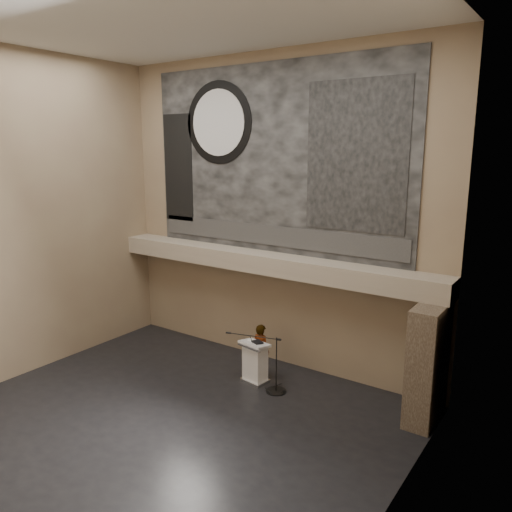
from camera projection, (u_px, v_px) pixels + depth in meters
The scene contains 20 objects.
floor at pixel (176, 418), 11.35m from camera, with size 10.00×10.00×0.00m, color black.
ceiling at pixel (161, 15), 9.53m from camera, with size 10.00×10.00×0.00m, color silver.
wall_back at pixel (273, 213), 13.65m from camera, with size 10.00×0.02×8.50m, color #7D654F.
wall_left at pixel (33, 216), 13.22m from camera, with size 0.02×8.00×8.50m, color #7D654F.
wall_right at pixel (405, 265), 7.66m from camera, with size 0.02×8.00×8.50m, color #7D654F.
soffit at pixel (264, 262), 13.61m from camera, with size 10.00×0.80×0.50m, color gray.
sprinkler_left at pixel (218, 265), 14.52m from camera, with size 0.04×0.04×0.06m, color #B2893D.
sprinkler_right at pixel (326, 283), 12.57m from camera, with size 0.04×0.04×0.06m, color #B2893D.
banner at pixel (272, 160), 13.32m from camera, with size 8.00×0.05×5.00m, color black.
banner_text_strip at pixel (271, 235), 13.73m from camera, with size 7.76×0.02×0.55m, color #2D2D2D.
banner_clock_rim at pixel (218, 123), 14.07m from camera, with size 2.30×2.30×0.02m, color black.
banner_clock_face at pixel (218, 123), 14.06m from camera, with size 1.84×1.84×0.02m, color silver.
banner_building_print at pixel (356, 157), 11.93m from camera, with size 2.60×0.02×3.60m, color black.
banner_brick_print at pixel (178, 168), 15.24m from camera, with size 1.10×0.02×3.20m, color black.
stone_pier at pixel (428, 364), 11.00m from camera, with size 0.60×1.40×2.70m, color #413428.
lectern at pixel (255, 362), 12.98m from camera, with size 0.80×0.62×1.14m.
binder at pixel (257, 342), 12.83m from camera, with size 0.28×0.22×0.04m, color black.
papers at pixel (250, 342), 12.88m from camera, with size 0.23×0.32×0.01m, color white.
speaker_person at pixel (261, 350), 13.31m from camera, with size 0.53×0.35×1.45m, color white.
mic_stand at pixel (274, 383), 12.54m from camera, with size 1.57×0.62×1.44m.
Camera 1 is at (7.36, -7.43, 6.03)m, focal length 35.00 mm.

